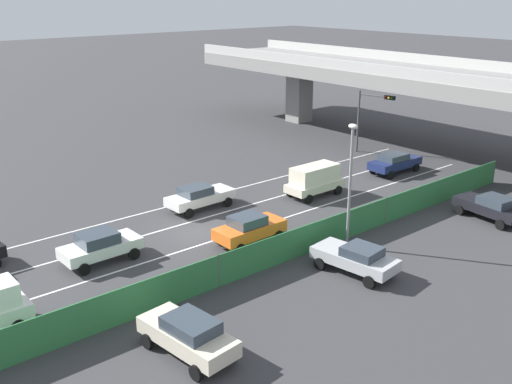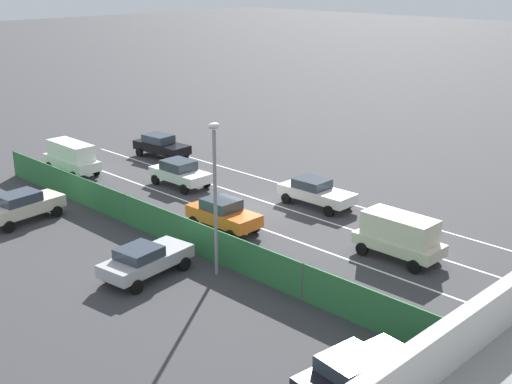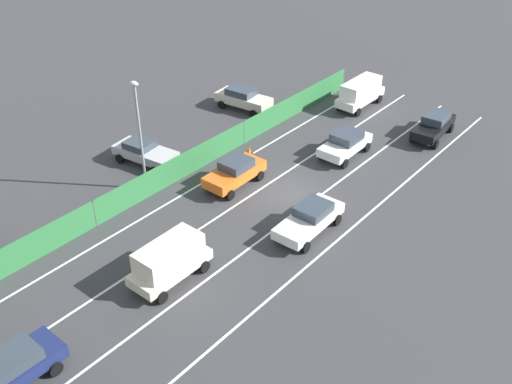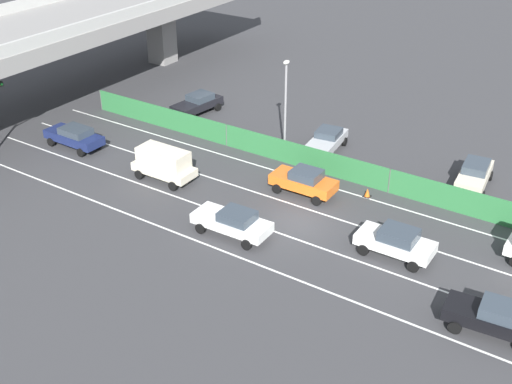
{
  "view_description": "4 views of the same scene",
  "coord_description": "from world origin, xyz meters",
  "views": [
    {
      "loc": [
        27.51,
        -18.45,
        13.91
      ],
      "look_at": [
        -1.09,
        5.54,
        1.06
      ],
      "focal_mm": 41.54,
      "sensor_mm": 36.0,
      "label": 1
    },
    {
      "loc": [
        26.13,
        26.6,
        13.46
      ],
      "look_at": [
        1.42,
        2.1,
        1.88
      ],
      "focal_mm": 47.49,
      "sensor_mm": 36.0,
      "label": 2
    },
    {
      "loc": [
        -18.14,
        25.08,
        20.09
      ],
      "look_at": [
        0.62,
        2.5,
        1.05
      ],
      "focal_mm": 41.75,
      "sensor_mm": 36.0,
      "label": 3
    },
    {
      "loc": [
        -28.98,
        -16.14,
        20.74
      ],
      "look_at": [
        -1.76,
        1.81,
        2.34
      ],
      "focal_mm": 45.53,
      "sensor_mm": 36.0,
      "label": 4
    }
  ],
  "objects": [
    {
      "name": "ground_plane",
      "position": [
        0.0,
        0.0,
        0.0
      ],
      "size": [
        300.0,
        300.0,
        0.0
      ],
      "primitive_type": "plane",
      "color": "#38383A"
    },
    {
      "name": "lane_line_mid_right",
      "position": [
        1.65,
        3.35,
        0.0
      ],
      "size": [
        0.14,
        42.7,
        0.01
      ],
      "primitive_type": "cube",
      "color": "silver",
      "rests_on": "ground"
    },
    {
      "name": "parked_sedan_dark",
      "position": [
        10.22,
        15.48,
        0.88
      ],
      "size": [
        4.64,
        2.48,
        1.59
      ],
      "color": "black",
      "rests_on": "ground"
    },
    {
      "name": "parked_wagon_silver",
      "position": [
        9.69,
        3.2,
        0.86
      ],
      "size": [
        4.63,
        2.5,
        1.55
      ],
      "color": "#B2B5B7",
      "rests_on": "ground"
    },
    {
      "name": "car_taxi_orange",
      "position": [
        3.24,
        1.41,
        0.93
      ],
      "size": [
        2.04,
        4.27,
        1.72
      ],
      "color": "orange",
      "rests_on": "ground"
    },
    {
      "name": "green_fence",
      "position": [
        6.39,
        3.35,
        0.86
      ],
      "size": [
        0.1,
        38.8,
        1.71
      ],
      "color": "#2D753D",
      "rests_on": "ground"
    },
    {
      "name": "car_van_white",
      "position": [
        3.38,
        -13.72,
        1.23
      ],
      "size": [
        1.94,
        4.76,
        2.18
      ],
      "color": "silver",
      "rests_on": "ground"
    },
    {
      "name": "lane_line_left_edge",
      "position": [
        -4.95,
        3.35,
        0.0
      ],
      "size": [
        0.14,
        42.7,
        0.01
      ],
      "primitive_type": "cube",
      "color": "silver",
      "rests_on": "ground"
    },
    {
      "name": "lane_line_right_edge",
      "position": [
        4.95,
        3.35,
        0.0
      ],
      "size": [
        0.14,
        42.7,
        0.01
      ],
      "primitive_type": "cube",
      "color": "silver",
      "rests_on": "ground"
    },
    {
      "name": "car_hatchback_white",
      "position": [
        -0.02,
        -6.25,
        0.92
      ],
      "size": [
        2.11,
        4.27,
        1.68
      ],
      "color": "silver",
      "rests_on": "ground"
    },
    {
      "name": "car_sedan_white",
      "position": [
        -3.23,
        2.44,
        0.88
      ],
      "size": [
        2.11,
        4.74,
        1.6
      ],
      "color": "white",
      "rests_on": "ground"
    },
    {
      "name": "car_sedan_black",
      "position": [
        -3.42,
        -12.63,
        0.93
      ],
      "size": [
        2.26,
        4.66,
        1.69
      ],
      "color": "black",
      "rests_on": "ground"
    },
    {
      "name": "street_lamp",
      "position": [
        7.23,
        5.3,
        4.33
      ],
      "size": [
        0.6,
        0.36,
        7.14
      ],
      "color": "gray",
      "rests_on": "ground"
    },
    {
      "name": "traffic_cone",
      "position": [
        5.14,
        -2.19,
        0.27
      ],
      "size": [
        0.47,
        0.47,
        0.59
      ],
      "color": "orange",
      "rests_on": "ground"
    },
    {
      "name": "lane_line_mid_left",
      "position": [
        -1.65,
        3.35,
        0.0
      ],
      "size": [
        0.14,
        42.7,
        0.01
      ],
      "primitive_type": "cube",
      "color": "silver",
      "rests_on": "ground"
    },
    {
      "name": "car_van_cream",
      "position": [
        -0.2,
        10.21,
        1.24
      ],
      "size": [
        2.07,
        4.33,
        2.2
      ],
      "color": "beige",
      "rests_on": "ground"
    },
    {
      "name": "parked_sedan_cream",
      "position": [
        10.2,
        -7.43,
        0.94
      ],
      "size": [
        4.61,
        2.35,
        1.69
      ],
      "color": "beige",
      "rests_on": "ground"
    }
  ]
}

